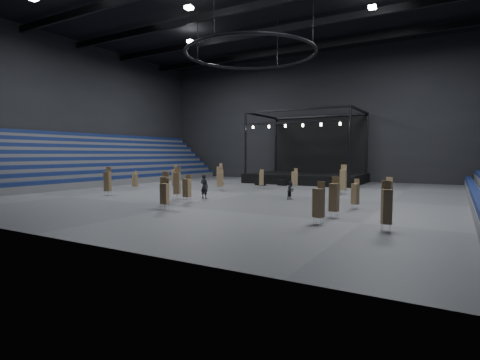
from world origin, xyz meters
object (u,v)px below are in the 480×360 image
Objects in this scene: stage at (309,171)px; chair_stack_11 at (262,178)px; chair_stack_4 at (343,179)px; chair_stack_14 at (177,183)px; chair_stack_1 at (220,173)px; chair_stack_5 at (388,191)px; flight_case_mid at (282,183)px; chair_stack_7 at (165,187)px; chair_stack_10 at (355,193)px; chair_stack_15 at (220,179)px; chair_stack_9 at (175,177)px; chair_stack_6 at (187,187)px; chair_stack_12 at (295,178)px; chair_stack_16 at (319,202)px; flight_case_left at (260,182)px; chair_stack_8 at (334,197)px; chair_stack_2 at (108,181)px; chair_stack_3 at (165,193)px; chair_stack_13 at (135,180)px; crew_member at (291,190)px; flight_case_right at (331,184)px; chair_stack_0 at (387,206)px; man_center at (204,186)px.

chair_stack_11 is at bearing -97.06° from stage.
chair_stack_4 is 1.04× the size of chair_stack_14.
chair_stack_1 reaches higher than chair_stack_5.
stage reaches higher than flight_case_mid.
chair_stack_7 is 1.18× the size of chair_stack_10.
chair_stack_9 is at bearing -145.44° from chair_stack_15.
chair_stack_12 reaches higher than chair_stack_6.
chair_stack_16 is at bearing -69.38° from stage.
chair_stack_8 is (14.04, -18.16, 0.81)m from flight_case_left.
chair_stack_11 reaches higher than flight_case_left.
chair_stack_2 reaches higher than chair_stack_9.
chair_stack_14 is (-11.13, -10.15, -0.06)m from chair_stack_4.
chair_stack_3 is at bearing -87.75° from flight_case_mid.
chair_stack_13 is 1.33× the size of crew_member.
chair_stack_4 is at bearing 20.47° from chair_stack_13.
chair_stack_8 is at bearing -73.07° from flight_case_right.
chair_stack_6 is (-0.24, -17.74, 0.81)m from flight_case_mid.
chair_stack_0 reaches higher than chair_stack_11.
chair_stack_1 reaches higher than chair_stack_13.
chair_stack_10 is at bearing 10.58° from chair_stack_6.
chair_stack_2 reaches higher than chair_stack_12.
chair_stack_8 reaches higher than chair_stack_12.
flight_case_right is at bearing 34.29° from chair_stack_9.
flight_case_left is (-3.30, -7.61, -1.01)m from stage.
chair_stack_12 reaches higher than chair_stack_5.
stage is 6.79× the size of chair_stack_11.
chair_stack_7 is at bearing -93.24° from flight_case_mid.
chair_stack_12 is (5.11, -1.89, 0.72)m from flight_case_left.
chair_stack_12 is (3.19, 1.61, 0.06)m from chair_stack_11.
chair_stack_16 is at bearing -55.98° from flight_case_left.
man_center is at bearing 94.10° from chair_stack_6.
chair_stack_9 is (-9.01, 11.82, 0.17)m from chair_stack_3.
man_center reaches higher than flight_case_left.
chair_stack_15 is 7.06m from man_center.
stage is at bearing 92.36° from chair_stack_0.
chair_stack_6 is at bearing 42.63° from chair_stack_7.
chair_stack_0 is 1.12× the size of chair_stack_12.
chair_stack_2 reaches higher than chair_stack_5.
chair_stack_3 is 6.04m from chair_stack_14.
chair_stack_1 is 8.19m from chair_stack_9.
man_center is at bearing -92.14° from flight_case_mid.
chair_stack_5 reaches higher than flight_case_mid.
chair_stack_6 is (9.10, -0.16, -0.18)m from chair_stack_2.
chair_stack_4 is at bearing -25.44° from flight_case_left.
chair_stack_13 is (-16.76, -13.26, 0.69)m from flight_case_right.
stage reaches higher than chair_stack_15.
chair_stack_0 is 30.23m from chair_stack_1.
stage is 23.31m from chair_stack_14.
stage is 22.64m from chair_stack_13.
chair_stack_16 reaches higher than flight_case_left.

